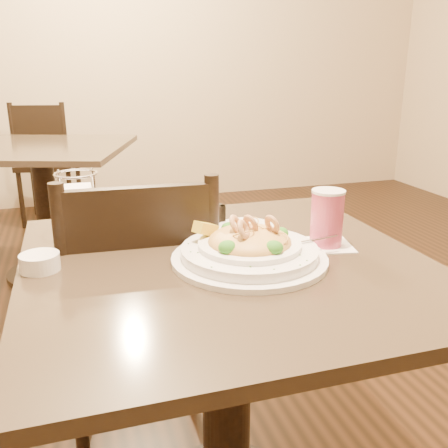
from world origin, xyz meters
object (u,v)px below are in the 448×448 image
object	(u,v)px
dining_chair_far	(46,160)
pasta_bowl	(249,248)
butter_ramekin	(40,262)
dining_chair_near	(141,318)
background_table	(45,189)
drink_glass	(327,219)
main_table	(226,353)
napkin_caddy	(79,210)
bread_basket	(181,215)
side_plate	(246,227)

from	to	relation	value
dining_chair_far	pasta_bowl	distance (m)	3.07
pasta_bowl	butter_ramekin	size ratio (longest dim) A/B	4.62
dining_chair_near	butter_ramekin	distance (m)	0.42
background_table	dining_chair_far	world-z (taller)	dining_chair_far
background_table	drink_glass	size ratio (longest dim) A/B	7.82
main_table	dining_chair_far	xyz separation A→B (m)	(-0.50, 2.98, -0.02)
main_table	napkin_caddy	xyz separation A→B (m)	(-0.31, 0.26, 0.31)
bread_basket	butter_ramekin	size ratio (longest dim) A/B	2.67
side_plate	butter_ramekin	world-z (taller)	butter_ramekin
napkin_caddy	side_plate	xyz separation A→B (m)	(0.43, -0.06, -0.07)
main_table	napkin_caddy	distance (m)	0.51
background_table	dining_chair_far	bearing A→B (deg)	91.25
main_table	background_table	xyz separation A→B (m)	(-0.48, 1.90, 0.00)
pasta_bowl	napkin_caddy	distance (m)	0.46
pasta_bowl	drink_glass	distance (m)	0.22
bread_basket	background_table	bearing A→B (deg)	105.50
main_table	pasta_bowl	xyz separation A→B (m)	(0.05, -0.02, 0.27)
dining_chair_far	drink_glass	xyz separation A→B (m)	(0.76, -2.96, 0.33)
main_table	bread_basket	distance (m)	0.41
drink_glass	side_plate	distance (m)	0.24
dining_chair_near	butter_ramekin	xyz separation A→B (m)	(-0.23, -0.21, 0.28)
drink_glass	bread_basket	xyz separation A→B (m)	(-0.30, 0.29, -0.05)
main_table	dining_chair_far	distance (m)	3.03
dining_chair_far	bread_basket	bearing A→B (deg)	111.63
main_table	bread_basket	size ratio (longest dim) A/B	4.00
bread_basket	side_plate	xyz separation A→B (m)	(0.15, -0.11, -0.02)
napkin_caddy	butter_ramekin	world-z (taller)	napkin_caddy
pasta_bowl	side_plate	world-z (taller)	pasta_bowl
background_table	side_plate	size ratio (longest dim) A/B	7.53
main_table	background_table	bearing A→B (deg)	104.07
bread_basket	pasta_bowl	bearing A→B (deg)	-76.32
dining_chair_near	butter_ramekin	world-z (taller)	dining_chair_near
dining_chair_near	dining_chair_far	world-z (taller)	same
pasta_bowl	napkin_caddy	bearing A→B (deg)	141.21
dining_chair_far	drink_glass	size ratio (longest dim) A/B	6.40
drink_glass	main_table	bearing A→B (deg)	-175.43
dining_chair_near	side_plate	distance (m)	0.40
drink_glass	napkin_caddy	world-z (taller)	napkin_caddy
bread_basket	side_plate	distance (m)	0.19
bread_basket	dining_chair_near	bearing A→B (deg)	-164.75
dining_chair_near	dining_chair_far	bearing A→B (deg)	-80.24
background_table	drink_glass	bearing A→B (deg)	-68.61
main_table	butter_ramekin	world-z (taller)	butter_ramekin
dining_chair_far	side_plate	xyz separation A→B (m)	(0.62, -2.78, 0.27)
drink_glass	butter_ramekin	size ratio (longest dim) A/B	1.73
dining_chair_far	pasta_bowl	world-z (taller)	dining_chair_far
napkin_caddy	background_table	bearing A→B (deg)	95.83
dining_chair_far	napkin_caddy	xyz separation A→B (m)	(0.19, -2.72, 0.34)
background_table	side_plate	bearing A→B (deg)	-70.70
dining_chair_far	napkin_caddy	world-z (taller)	napkin_caddy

